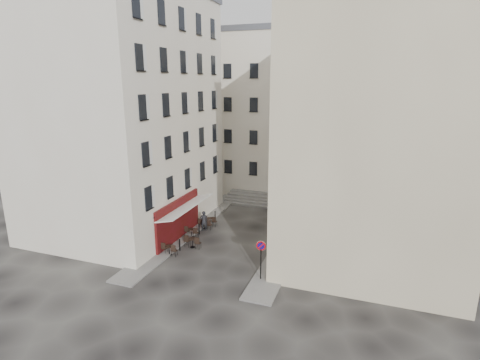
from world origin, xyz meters
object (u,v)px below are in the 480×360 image
at_px(no_parking_sign, 261,253).
at_px(bistro_table_a, 170,249).
at_px(bistro_table_b, 193,242).
at_px(pedestrian, 204,221).

bearing_deg(no_parking_sign, bistro_table_a, 165.64).
relative_size(no_parking_sign, bistro_table_b, 2.00).
relative_size(no_parking_sign, bistro_table_a, 2.13).
height_order(no_parking_sign, pedestrian, no_parking_sign).
height_order(bistro_table_a, pedestrian, pedestrian).
bearing_deg(bistro_table_b, bistro_table_a, -121.22).
bearing_deg(bistro_table_a, no_parking_sign, -9.62).
relative_size(bistro_table_a, pedestrian, 0.72).
xyz_separation_m(bistro_table_a, bistro_table_b, (1.08, 1.78, 0.03)).
relative_size(bistro_table_a, bistro_table_b, 0.94).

